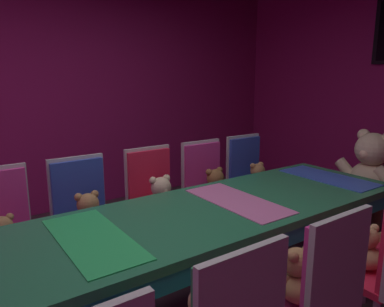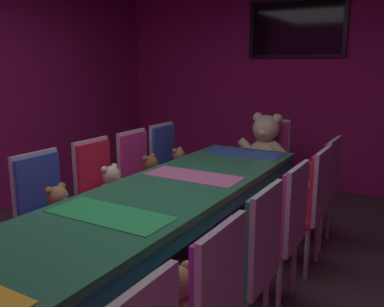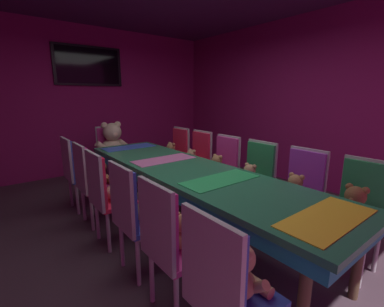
{
  "view_description": "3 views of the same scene",
  "coord_description": "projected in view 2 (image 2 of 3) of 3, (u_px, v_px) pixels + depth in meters",
  "views": [
    {
      "loc": [
        1.71,
        -1.08,
        1.56
      ],
      "look_at": [
        -0.05,
        0.16,
        1.1
      ],
      "focal_mm": 34.03,
      "sensor_mm": 36.0,
      "label": 1
    },
    {
      "loc": [
        1.57,
        -2.25,
        1.61
      ],
      "look_at": [
        0.14,
        0.24,
        0.99
      ],
      "focal_mm": 38.67,
      "sensor_mm": 36.0,
      "label": 2
    },
    {
      "loc": [
        -1.66,
        -2.19,
        1.52
      ],
      "look_at": [
        0.12,
        0.1,
        0.87
      ],
      "focal_mm": 24.71,
      "sensor_mm": 36.0,
      "label": 3
    }
  ],
  "objects": [
    {
      "name": "wall_back",
      "position": [
        296.0,
        80.0,
        5.42
      ],
      "size": [
        5.2,
        0.12,
        2.8
      ],
      "primitive_type": "cube",
      "color": "#8C1959",
      "rests_on": "ground_plane"
    },
    {
      "name": "chair_right_4",
      "position": [
        310.0,
        198.0,
        3.2
      ],
      "size": [
        0.42,
        0.41,
        0.98
      ],
      "rotation": [
        0.0,
        0.0,
        3.14
      ],
      "color": "red",
      "rests_on": "ground_plane"
    },
    {
      "name": "chair_left_5",
      "position": [
        168.0,
        160.0,
        4.47
      ],
      "size": [
        0.42,
        0.41,
        0.98
      ],
      "color": "#2D47B2",
      "rests_on": "ground_plane"
    },
    {
      "name": "chair_right_3",
      "position": [
        284.0,
        221.0,
        2.72
      ],
      "size": [
        0.42,
        0.41,
        0.98
      ],
      "rotation": [
        0.0,
        0.0,
        3.14
      ],
      "color": "#CC338C",
      "rests_on": "ground_plane"
    },
    {
      "name": "teddy_right_4",
      "position": [
        292.0,
        198.0,
        3.28
      ],
      "size": [
        0.22,
        0.28,
        0.27
      ],
      "rotation": [
        0.0,
        0.0,
        3.14
      ],
      "color": "tan",
      "rests_on": "chair_right_4"
    },
    {
      "name": "teddy_right_5",
      "position": [
        307.0,
        180.0,
        3.73
      ],
      "size": [
        0.24,
        0.32,
        0.3
      ],
      "rotation": [
        0.0,
        0.0,
        3.14
      ],
      "color": "#9E7247",
      "rests_on": "chair_right_5"
    },
    {
      "name": "banquet_table",
      "position": [
        158.0,
        204.0,
        2.88
      ],
      "size": [
        0.9,
        3.51,
        0.75
      ],
      "color": "#26724C",
      "rests_on": "ground_plane"
    },
    {
      "name": "chair_right_5",
      "position": [
        323.0,
        181.0,
        3.65
      ],
      "size": [
        0.42,
        0.41,
        0.98
      ],
      "rotation": [
        0.0,
        0.0,
        3.14
      ],
      "color": "red",
      "rests_on": "ground_plane"
    },
    {
      "name": "throne_chair",
      "position": [
        270.0,
        153.0,
        4.83
      ],
      "size": [
        0.41,
        0.42,
        0.98
      ],
      "rotation": [
        0.0,
        0.0,
        -1.57
      ],
      "color": "#CC338C",
      "rests_on": "ground_plane"
    },
    {
      "name": "chair_left_2",
      "position": [
        45.0,
        205.0,
        3.04
      ],
      "size": [
        0.42,
        0.41,
        0.98
      ],
      "color": "#2D47B2",
      "rests_on": "ground_plane"
    },
    {
      "name": "ground_plane",
      "position": [
        159.0,
        290.0,
        3.02
      ],
      "size": [
        7.9,
        7.9,
        0.0
      ],
      "primitive_type": "plane",
      "color": "#3F2D38"
    },
    {
      "name": "chair_right_1",
      "position": [
        205.0,
        307.0,
        1.76
      ],
      "size": [
        0.42,
        0.41,
        0.98
      ],
      "rotation": [
        0.0,
        0.0,
        3.14
      ],
      "color": "purple",
      "rests_on": "ground_plane"
    },
    {
      "name": "wall_tv",
      "position": [
        296.0,
        28.0,
        5.21
      ],
      "size": [
        1.24,
        0.06,
        0.72
      ],
      "color": "black"
    },
    {
      "name": "teddy_right_2",
      "position": [
        227.0,
        251.0,
        2.33
      ],
      "size": [
        0.23,
        0.3,
        0.28
      ],
      "rotation": [
        0.0,
        0.0,
        3.14
      ],
      "color": "tan",
      "rests_on": "chair_right_2"
    },
    {
      "name": "chair_left_3",
      "position": [
        99.0,
        184.0,
        3.56
      ],
      "size": [
        0.42,
        0.41,
        0.98
      ],
      "color": "red",
      "rests_on": "ground_plane"
    },
    {
      "name": "teddy_left_3",
      "position": [
        112.0,
        187.0,
        3.48
      ],
      "size": [
        0.27,
        0.35,
        0.33
      ],
      "color": "beige",
      "rests_on": "chair_left_3"
    },
    {
      "name": "king_teddy_bear",
      "position": [
        265.0,
        145.0,
        4.67
      ],
      "size": [
        0.65,
        0.5,
        0.61
      ],
      "rotation": [
        0.0,
        0.0,
        -1.57
      ],
      "color": "beige",
      "rests_on": "throne_chair"
    },
    {
      "name": "teddy_left_5",
      "position": [
        179.0,
        163.0,
        4.4
      ],
      "size": [
        0.23,
        0.3,
        0.28
      ],
      "color": "#9E7247",
      "rests_on": "chair_left_5"
    },
    {
      "name": "teddy_right_3",
      "position": [
        263.0,
        219.0,
        2.8
      ],
      "size": [
        0.24,
        0.31,
        0.29
      ],
      "rotation": [
        0.0,
        0.0,
        3.14
      ],
      "color": "#9E7247",
      "rests_on": "chair_right_3"
    },
    {
      "name": "teddy_left_4",
      "position": [
        151.0,
        173.0,
        3.94
      ],
      "size": [
        0.26,
        0.33,
        0.31
      ],
      "color": "brown",
      "rests_on": "chair_left_4"
    },
    {
      "name": "teddy_right_1",
      "position": [
        176.0,
        300.0,
        1.83
      ],
      "size": [
        0.24,
        0.31,
        0.3
      ],
      "rotation": [
        0.0,
        0.0,
        3.14
      ],
      "color": "#9E7247",
      "rests_on": "chair_right_1"
    },
    {
      "name": "chair_right_2",
      "position": [
        251.0,
        254.0,
        2.25
      ],
      "size": [
        0.42,
        0.41,
        0.98
      ],
      "rotation": [
        0.0,
        0.0,
        3.14
      ],
      "color": "#268C4C",
      "rests_on": "ground_plane"
    },
    {
      "name": "chair_left_4",
      "position": [
        139.0,
        171.0,
        4.01
      ],
      "size": [
        0.42,
        0.41,
        0.98
      ],
      "color": "#CC338C",
      "rests_on": "ground_plane"
    },
    {
      "name": "teddy_left_2",
      "position": [
        59.0,
        209.0,
        2.97
      ],
      "size": [
        0.25,
        0.33,
        0.31
      ],
      "color": "#9E7247",
      "rests_on": "chair_left_2"
    }
  ]
}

